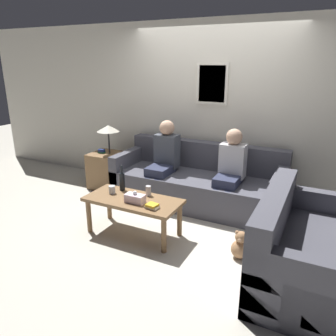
{
  "coord_description": "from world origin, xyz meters",
  "views": [
    {
      "loc": [
        1.64,
        -3.67,
        2.02
      ],
      "look_at": [
        -0.17,
        -0.09,
        0.7
      ],
      "focal_mm": 35.0,
      "sensor_mm": 36.0,
      "label": 1
    }
  ],
  "objects_px": {
    "wine_bottle": "(122,181)",
    "couch_side": "(306,252)",
    "couch_main": "(198,183)",
    "person_left": "(164,158)",
    "person_right": "(230,169)",
    "teddy_bear": "(240,246)",
    "drinking_glass": "(112,190)",
    "coffee_table": "(133,204)"
  },
  "relations": [
    {
      "from": "coffee_table",
      "to": "person_left",
      "type": "relative_size",
      "value": 0.96
    },
    {
      "from": "wine_bottle",
      "to": "person_left",
      "type": "distance_m",
      "value": 0.91
    },
    {
      "from": "coffee_table",
      "to": "person_left",
      "type": "bearing_deg",
      "value": 97.9
    },
    {
      "from": "drinking_glass",
      "to": "person_right",
      "type": "distance_m",
      "value": 1.58
    },
    {
      "from": "couch_side",
      "to": "wine_bottle",
      "type": "distance_m",
      "value": 2.23
    },
    {
      "from": "couch_side",
      "to": "drinking_glass",
      "type": "relative_size",
      "value": 16.27
    },
    {
      "from": "wine_bottle",
      "to": "couch_side",
      "type": "bearing_deg",
      "value": -5.45
    },
    {
      "from": "person_right",
      "to": "teddy_bear",
      "type": "xyz_separation_m",
      "value": [
        0.44,
        -1.01,
        -0.51
      ]
    },
    {
      "from": "coffee_table",
      "to": "person_left",
      "type": "height_order",
      "value": "person_left"
    },
    {
      "from": "couch_side",
      "to": "person_left",
      "type": "relative_size",
      "value": 1.3
    },
    {
      "from": "coffee_table",
      "to": "person_left",
      "type": "xyz_separation_m",
      "value": [
        -0.15,
        1.08,
        0.27
      ]
    },
    {
      "from": "couch_side",
      "to": "drinking_glass",
      "type": "bearing_deg",
      "value": 88.37
    },
    {
      "from": "coffee_table",
      "to": "person_right",
      "type": "bearing_deg",
      "value": 51.51
    },
    {
      "from": "couch_side",
      "to": "coffee_table",
      "type": "distance_m",
      "value": 1.94
    },
    {
      "from": "couch_side",
      "to": "person_right",
      "type": "height_order",
      "value": "person_right"
    },
    {
      "from": "drinking_glass",
      "to": "person_left",
      "type": "bearing_deg",
      "value": 80.43
    },
    {
      "from": "teddy_bear",
      "to": "drinking_glass",
      "type": "bearing_deg",
      "value": -178.64
    },
    {
      "from": "couch_main",
      "to": "teddy_bear",
      "type": "xyz_separation_m",
      "value": [
        0.95,
        -1.15,
        -0.16
      ]
    },
    {
      "from": "coffee_table",
      "to": "person_right",
      "type": "xyz_separation_m",
      "value": [
        0.86,
        1.08,
        0.25
      ]
    },
    {
      "from": "wine_bottle",
      "to": "teddy_bear",
      "type": "xyz_separation_m",
      "value": [
        1.57,
        -0.11,
        -0.45
      ]
    },
    {
      "from": "person_left",
      "to": "teddy_bear",
      "type": "relative_size",
      "value": 3.83
    },
    {
      "from": "couch_main",
      "to": "person_left",
      "type": "xyz_separation_m",
      "value": [
        -0.49,
        -0.14,
        0.36
      ]
    },
    {
      "from": "wine_bottle",
      "to": "drinking_glass",
      "type": "xyz_separation_m",
      "value": [
        -0.05,
        -0.15,
        -0.07
      ]
    },
    {
      "from": "couch_side",
      "to": "teddy_bear",
      "type": "xyz_separation_m",
      "value": [
        -0.64,
        0.1,
        -0.17
      ]
    },
    {
      "from": "person_right",
      "to": "teddy_bear",
      "type": "height_order",
      "value": "person_right"
    },
    {
      "from": "person_left",
      "to": "person_right",
      "type": "height_order",
      "value": "person_left"
    },
    {
      "from": "wine_bottle",
      "to": "drinking_glass",
      "type": "height_order",
      "value": "wine_bottle"
    },
    {
      "from": "couch_main",
      "to": "drinking_glass",
      "type": "relative_size",
      "value": 25.47
    },
    {
      "from": "wine_bottle",
      "to": "person_left",
      "type": "bearing_deg",
      "value": 82.22
    },
    {
      "from": "person_right",
      "to": "teddy_bear",
      "type": "relative_size",
      "value": 3.73
    },
    {
      "from": "drinking_glass",
      "to": "coffee_table",
      "type": "bearing_deg",
      "value": -5.51
    },
    {
      "from": "person_right",
      "to": "teddy_bear",
      "type": "bearing_deg",
      "value": -66.27
    },
    {
      "from": "person_left",
      "to": "teddy_bear",
      "type": "height_order",
      "value": "person_left"
    },
    {
      "from": "wine_bottle",
      "to": "teddy_bear",
      "type": "height_order",
      "value": "wine_bottle"
    },
    {
      "from": "couch_side",
      "to": "wine_bottle",
      "type": "bearing_deg",
      "value": 84.55
    },
    {
      "from": "couch_main",
      "to": "person_right",
      "type": "relative_size",
      "value": 2.09
    },
    {
      "from": "couch_main",
      "to": "person_left",
      "type": "relative_size",
      "value": 2.03
    },
    {
      "from": "couch_side",
      "to": "teddy_bear",
      "type": "distance_m",
      "value": 0.67
    },
    {
      "from": "couch_side",
      "to": "person_right",
      "type": "distance_m",
      "value": 1.58
    },
    {
      "from": "couch_main",
      "to": "person_right",
      "type": "bearing_deg",
      "value": -15.48
    },
    {
      "from": "couch_side",
      "to": "teddy_bear",
      "type": "bearing_deg",
      "value": 80.85
    },
    {
      "from": "coffee_table",
      "to": "drinking_glass",
      "type": "relative_size",
      "value": 12.04
    }
  ]
}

